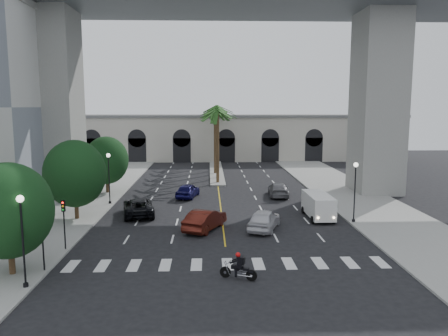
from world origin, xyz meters
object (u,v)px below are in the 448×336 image
cargo_van (318,205)px  traffic_signal_near (42,233)px  lamp_post_left_far (109,174)px  car_c (138,207)px  traffic_signal_far (64,216)px  lamp_post_left_near (22,233)px  car_a (264,219)px  car_b (205,219)px  car_e (188,191)px  car_d (278,190)px  pedestrian_b (20,224)px  pedestrian_a (28,226)px  lamp_post_right (355,187)px  motorcycle_rider (239,267)px

cargo_van → traffic_signal_near: bearing=-148.9°
lamp_post_left_far → car_c: (3.64, -4.48, -2.42)m
cargo_van → traffic_signal_far: bearing=-158.0°
lamp_post_left_near → lamp_post_left_far: size_ratio=1.00×
car_a → cargo_van: bearing=-128.3°
car_b → car_e: 13.01m
traffic_signal_near → traffic_signal_far: (0.00, 4.00, 0.00)m
traffic_signal_far → cargo_van: 21.73m
car_a → car_b: 4.87m
traffic_signal_near → car_d: traffic_signal_near is taller
cargo_van → pedestrian_b: size_ratio=2.82×
pedestrian_a → pedestrian_b: size_ratio=0.96×
car_b → traffic_signal_near: bearing=67.1°
car_e → pedestrian_b: bearing=62.9°
lamp_post_left_far → lamp_post_right: bearing=-19.3°
lamp_post_left_near → car_b: size_ratio=1.03×
car_c → lamp_post_left_near: bearing=66.2°
car_c → car_e: bearing=-129.7°
car_d → car_e: car_e is taller
traffic_signal_far → car_c: bearing=70.6°
traffic_signal_far → car_d: traffic_signal_far is taller
motorcycle_rider → pedestrian_a: bearing=173.2°
traffic_signal_far → pedestrian_a: traffic_signal_far is taller
lamp_post_left_near → car_a: size_ratio=1.07×
traffic_signal_far → motorcycle_rider: 13.23m
lamp_post_right → car_e: 18.93m
car_c → cargo_van: bearing=162.7°
car_e → pedestrian_a: bearing=65.4°
traffic_signal_near → motorcycle_rider: size_ratio=1.68×
motorcycle_rider → pedestrian_b: 18.63m
traffic_signal_near → motorcycle_rider: 12.12m
pedestrian_a → car_d: bearing=43.1°
traffic_signal_far → pedestrian_b: traffic_signal_far is taller
car_b → pedestrian_a: pedestrian_a is taller
lamp_post_left_near → lamp_post_right: (22.80, 13.00, 0.00)m
lamp_post_left_far → motorcycle_rider: bearing=-59.1°
lamp_post_right → lamp_post_left_far: bearing=160.7°
car_c → pedestrian_b: (-8.03, -6.68, 0.27)m
car_a → pedestrian_b: bearing=24.3°
lamp_post_left_far → traffic_signal_near: 18.51m
lamp_post_left_near → car_b: 15.38m
car_b → car_d: 15.53m
traffic_signal_far → car_c: size_ratio=0.63×
motorcycle_rider → car_c: (-8.35, 15.55, 0.06)m
lamp_post_left_far → cargo_van: lamp_post_left_far is taller
traffic_signal_near → car_b: 13.43m
car_b → car_a: bearing=-156.8°
car_c → car_d: size_ratio=1.10×
lamp_post_left_near → cargo_van: 25.07m
cargo_van → pedestrian_b: (-24.53, -4.97, -0.16)m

